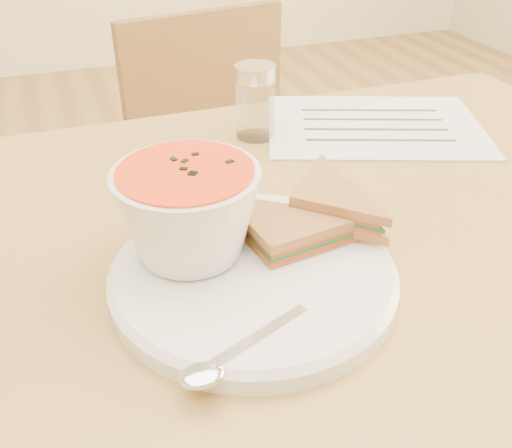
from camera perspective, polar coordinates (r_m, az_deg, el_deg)
name	(u,v)px	position (r m, az deg, el deg)	size (l,w,h in m)	color
chair_far	(245,223)	(1.23, -1.11, 0.15)	(0.36, 0.36, 0.81)	brown
plate	(253,276)	(0.52, -0.29, -5.25)	(0.26, 0.26, 0.02)	silver
soup_bowl	(189,216)	(0.51, -6.74, 0.76)	(0.13, 0.13, 0.09)	silver
sandwich_half_a	(271,262)	(0.50, 1.51, -3.82)	(0.10, 0.10, 0.03)	#B47A3F
sandwich_half_b	(289,210)	(0.54, 3.29, 1.38)	(0.10, 0.10, 0.03)	#B47A3F
spoon	(253,341)	(0.44, -0.29, -11.65)	(0.17, 0.03, 0.01)	silver
paper_menu	(374,125)	(0.84, 11.74, 9.63)	(0.30, 0.22, 0.00)	white
condiment_shaker	(255,102)	(0.78, -0.08, 12.10)	(0.05, 0.05, 0.10)	silver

